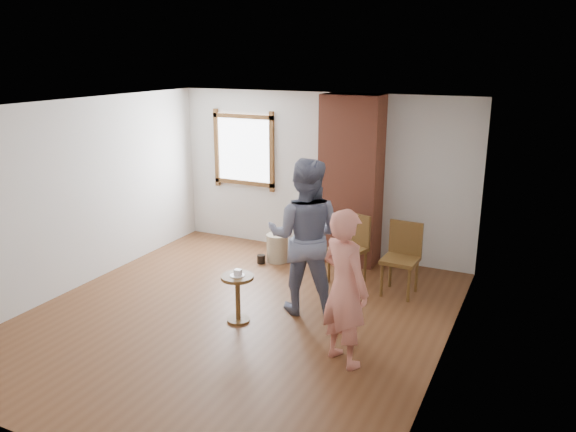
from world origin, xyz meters
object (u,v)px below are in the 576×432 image
(side_table, at_px, (238,291))
(man, at_px, (305,237))
(stoneware_crock, at_px, (277,248))
(person_pink, at_px, (345,288))
(dining_chair_right, at_px, (402,254))
(dining_chair_left, at_px, (351,245))

(side_table, relative_size, man, 0.30)
(stoneware_crock, height_order, man, man)
(person_pink, bearing_deg, dining_chair_right, -64.64)
(dining_chair_left, bearing_deg, dining_chair_right, 10.17)
(dining_chair_left, bearing_deg, stoneware_crock, -173.99)
(dining_chair_right, bearing_deg, stoneware_crock, 172.89)
(stoneware_crock, height_order, person_pink, person_pink)
(dining_chair_left, distance_m, side_table, 2.00)
(side_table, bearing_deg, man, 47.40)
(dining_chair_left, relative_size, man, 0.50)
(dining_chair_left, height_order, man, man)
(man, bearing_deg, person_pink, 118.44)
(dining_chair_left, relative_size, dining_chair_right, 0.99)
(dining_chair_right, xyz_separation_m, person_pink, (-0.09, -2.06, 0.30))
(dining_chair_left, bearing_deg, side_table, -96.88)
(stoneware_crock, distance_m, dining_chair_left, 1.37)
(man, bearing_deg, dining_chair_right, -145.66)
(dining_chair_right, xyz_separation_m, side_table, (-1.57, -1.73, -0.15))
(dining_chair_right, bearing_deg, man, -129.74)
(dining_chair_right, distance_m, person_pink, 2.08)
(person_pink, bearing_deg, man, -20.10)
(man, bearing_deg, stoneware_crock, -65.98)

